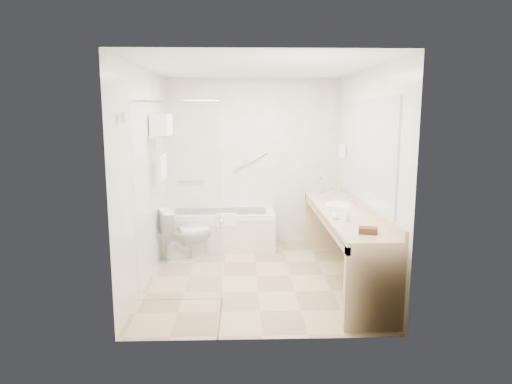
{
  "coord_description": "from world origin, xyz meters",
  "views": [
    {
      "loc": [
        -0.17,
        -5.37,
        1.99
      ],
      "look_at": [
        0.0,
        0.3,
        1.0
      ],
      "focal_mm": 32.0,
      "sensor_mm": 36.0,
      "label": 1
    }
  ],
  "objects_px": {
    "bathtub": "(221,229)",
    "water_bottle_left": "(318,187)",
    "toilet": "(186,234)",
    "amenity_basket": "(368,230)",
    "vanity_counter": "(343,228)"
  },
  "relations": [
    {
      "from": "bathtub",
      "to": "water_bottle_left",
      "type": "distance_m",
      "value": 1.57
    },
    {
      "from": "vanity_counter",
      "to": "toilet",
      "type": "distance_m",
      "value": 2.17
    },
    {
      "from": "vanity_counter",
      "to": "toilet",
      "type": "height_order",
      "value": "vanity_counter"
    },
    {
      "from": "bathtub",
      "to": "water_bottle_left",
      "type": "relative_size",
      "value": 8.99
    },
    {
      "from": "bathtub",
      "to": "toilet",
      "type": "bearing_deg",
      "value": -129.87
    },
    {
      "from": "bathtub",
      "to": "toilet",
      "type": "xyz_separation_m",
      "value": [
        -0.45,
        -0.54,
        0.08
      ]
    },
    {
      "from": "toilet",
      "to": "amenity_basket",
      "type": "relative_size",
      "value": 4.1
    },
    {
      "from": "water_bottle_left",
      "to": "amenity_basket",
      "type": "bearing_deg",
      "value": -87.18
    },
    {
      "from": "water_bottle_left",
      "to": "vanity_counter",
      "type": "bearing_deg",
      "value": -84.97
    },
    {
      "from": "amenity_basket",
      "to": "water_bottle_left",
      "type": "xyz_separation_m",
      "value": [
        -0.11,
        2.24,
        0.05
      ]
    },
    {
      "from": "bathtub",
      "to": "water_bottle_left",
      "type": "xyz_separation_m",
      "value": [
        1.42,
        -0.18,
        0.66
      ]
    },
    {
      "from": "toilet",
      "to": "water_bottle_left",
      "type": "relative_size",
      "value": 4.06
    },
    {
      "from": "vanity_counter",
      "to": "amenity_basket",
      "type": "xyz_separation_m",
      "value": [
        0.0,
        -1.03,
        0.24
      ]
    },
    {
      "from": "bathtub",
      "to": "toilet",
      "type": "relative_size",
      "value": 2.22
    },
    {
      "from": "vanity_counter",
      "to": "water_bottle_left",
      "type": "bearing_deg",
      "value": 95.03
    }
  ]
}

